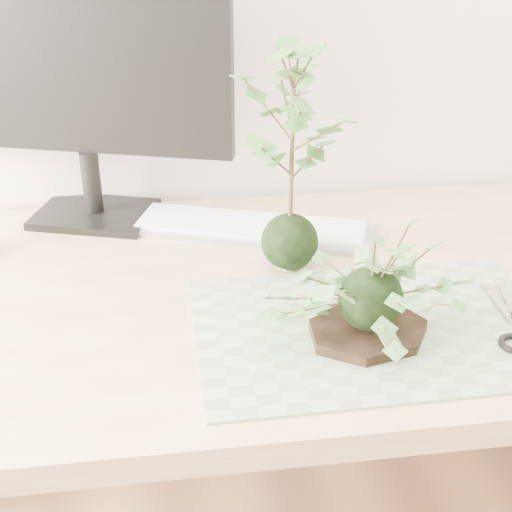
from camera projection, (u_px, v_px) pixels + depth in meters
name	position (u px, v px, depth m)	size (l,w,h in m)	color
desk	(298.00, 329.00, 1.15)	(1.60, 0.70, 0.74)	#D6B98A
cutting_mat	(374.00, 327.00, 1.00)	(0.50, 0.33, 0.00)	gray
stone_dish	(368.00, 331.00, 0.97)	(0.17, 0.17, 0.01)	black
ivy_kokedama	(373.00, 272.00, 0.93)	(0.33, 0.33, 0.18)	black
maple_kokedama	(293.00, 105.00, 1.03)	(0.26, 0.26, 0.38)	black
keyboard	(251.00, 227.00, 1.27)	(0.45, 0.26, 0.02)	#AAAAB5
monitor	(79.00, 73.00, 1.21)	(0.51, 0.21, 0.46)	black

